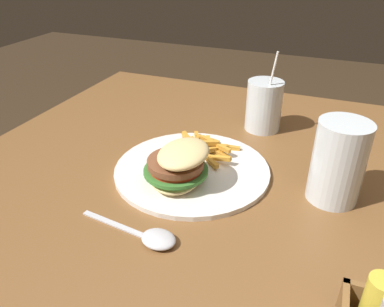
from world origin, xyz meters
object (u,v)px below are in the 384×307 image
object	(u,v)px
meal_plate_near	(187,166)
juice_glass	(264,107)
beer_glass	(337,165)
spoon	(155,238)

from	to	relation	value
meal_plate_near	juice_glass	xyz separation A→B (m)	(-0.28, 0.09, 0.03)
meal_plate_near	beer_glass	world-z (taller)	beer_glass
beer_glass	spoon	bearing A→B (deg)	-48.00
beer_glass	juice_glass	distance (m)	0.30
beer_glass	juice_glass	world-z (taller)	juice_glass
spoon	meal_plate_near	bearing A→B (deg)	104.01
meal_plate_near	juice_glass	world-z (taller)	juice_glass
beer_glass	spoon	xyz separation A→B (m)	(0.23, -0.25, -0.06)
meal_plate_near	juice_glass	bearing A→B (deg)	161.95
beer_glass	spoon	size ratio (longest dim) A/B	0.83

